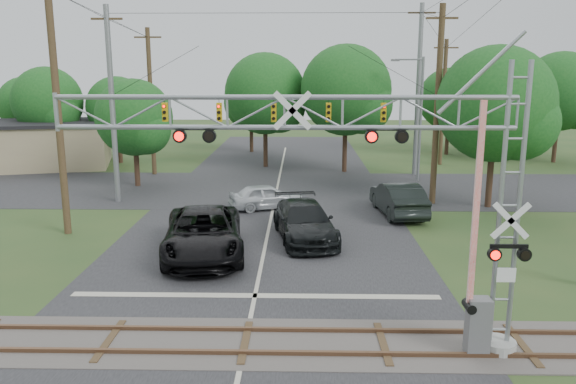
{
  "coord_description": "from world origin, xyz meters",
  "views": [
    {
      "loc": [
        1.59,
        -13.01,
        7.74
      ],
      "look_at": [
        1.12,
        7.5,
        3.34
      ],
      "focal_mm": 35.0,
      "sensor_mm": 36.0,
      "label": 1
    }
  ],
  "objects_px": {
    "traffic_signal_span": "(290,108)",
    "streetlight": "(418,113)",
    "sedan_silver": "(266,196)",
    "car_dark": "(305,221)",
    "pickup_black": "(203,233)",
    "commercial_building": "(8,145)",
    "crossing_gantry": "(373,177)"
  },
  "relations": [
    {
      "from": "streetlight",
      "to": "car_dark",
      "type": "bearing_deg",
      "value": -118.88
    },
    {
      "from": "pickup_black",
      "to": "sedan_silver",
      "type": "bearing_deg",
      "value": 67.11
    },
    {
      "from": "sedan_silver",
      "to": "commercial_building",
      "type": "distance_m",
      "value": 26.15
    },
    {
      "from": "traffic_signal_span",
      "to": "sedan_silver",
      "type": "distance_m",
      "value": 5.38
    },
    {
      "from": "pickup_black",
      "to": "car_dark",
      "type": "xyz_separation_m",
      "value": [
        4.34,
        2.42,
        -0.11
      ]
    },
    {
      "from": "crossing_gantry",
      "to": "car_dark",
      "type": "distance_m",
      "value": 11.68
    },
    {
      "from": "traffic_signal_span",
      "to": "car_dark",
      "type": "height_order",
      "value": "traffic_signal_span"
    },
    {
      "from": "pickup_black",
      "to": "traffic_signal_span",
      "type": "bearing_deg",
      "value": 62.43
    },
    {
      "from": "car_dark",
      "to": "streetlight",
      "type": "xyz_separation_m",
      "value": [
        8.12,
        14.73,
        4.04
      ]
    },
    {
      "from": "crossing_gantry",
      "to": "commercial_building",
      "type": "distance_m",
      "value": 40.34
    },
    {
      "from": "traffic_signal_span",
      "to": "car_dark",
      "type": "bearing_deg",
      "value": -83.63
    },
    {
      "from": "traffic_signal_span",
      "to": "streetlight",
      "type": "relative_size",
      "value": 2.2
    },
    {
      "from": "crossing_gantry",
      "to": "traffic_signal_span",
      "type": "height_order",
      "value": "traffic_signal_span"
    },
    {
      "from": "commercial_building",
      "to": "streetlight",
      "type": "distance_m",
      "value": 32.94
    },
    {
      "from": "crossing_gantry",
      "to": "sedan_silver",
      "type": "distance_m",
      "value": 17.75
    },
    {
      "from": "traffic_signal_span",
      "to": "car_dark",
      "type": "distance_m",
      "value": 9.03
    },
    {
      "from": "traffic_signal_span",
      "to": "crossing_gantry",
      "type": "bearing_deg",
      "value": -82.03
    },
    {
      "from": "traffic_signal_span",
      "to": "commercial_building",
      "type": "distance_m",
      "value": 26.74
    },
    {
      "from": "car_dark",
      "to": "sedan_silver",
      "type": "height_order",
      "value": "car_dark"
    },
    {
      "from": "traffic_signal_span",
      "to": "sedan_silver",
      "type": "height_order",
      "value": "traffic_signal_span"
    },
    {
      "from": "traffic_signal_span",
      "to": "sedan_silver",
      "type": "bearing_deg",
      "value": -129.52
    },
    {
      "from": "car_dark",
      "to": "sedan_silver",
      "type": "relative_size",
      "value": 1.41
    },
    {
      "from": "pickup_black",
      "to": "sedan_silver",
      "type": "distance_m",
      "value": 8.71
    },
    {
      "from": "commercial_building",
      "to": "crossing_gantry",
      "type": "bearing_deg",
      "value": -64.81
    },
    {
      "from": "traffic_signal_span",
      "to": "streetlight",
      "type": "xyz_separation_m",
      "value": [
        8.97,
        7.14,
        -0.79
      ]
    },
    {
      "from": "pickup_black",
      "to": "commercial_building",
      "type": "relative_size",
      "value": 0.4
    },
    {
      "from": "traffic_signal_span",
      "to": "sedan_silver",
      "type": "xyz_separation_m",
      "value": [
        -1.31,
        -1.58,
        -4.97
      ]
    },
    {
      "from": "crossing_gantry",
      "to": "streetlight",
      "type": "height_order",
      "value": "streetlight"
    },
    {
      "from": "pickup_black",
      "to": "crossing_gantry",
      "type": "bearing_deg",
      "value": -62.33
    },
    {
      "from": "streetlight",
      "to": "traffic_signal_span",
      "type": "bearing_deg",
      "value": -141.48
    },
    {
      "from": "traffic_signal_span",
      "to": "streetlight",
      "type": "height_order",
      "value": "traffic_signal_span"
    },
    {
      "from": "sedan_silver",
      "to": "streetlight",
      "type": "relative_size",
      "value": 0.49
    }
  ]
}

